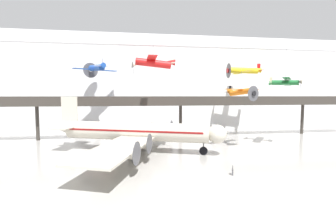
# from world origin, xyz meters

# --- Properties ---
(ground_plane) EXTENTS (260.00, 260.00, 0.00)m
(ground_plane) POSITION_xyz_m (0.00, 0.00, 0.00)
(ground_plane) COLOR #9E9B96
(hangar_back_wall) EXTENTS (140.00, 3.00, 24.57)m
(hangar_back_wall) POSITION_xyz_m (0.00, 35.09, 12.29)
(hangar_back_wall) COLOR white
(hangar_back_wall) RESTS_ON ground
(mezzanine_walkway) EXTENTS (110.00, 3.20, 9.16)m
(mezzanine_walkway) POSITION_xyz_m (0.00, 25.64, 7.53)
(mezzanine_walkway) COLOR #38332D
(mezzanine_walkway) RESTS_ON ground
(ceiling_truss_beam) EXTENTS (120.00, 0.60, 0.60)m
(ceiling_truss_beam) POSITION_xyz_m (0.00, 21.97, 19.26)
(ceiling_truss_beam) COLOR silver
(airliner_silver_main) EXTENTS (29.04, 33.88, 9.15)m
(airliner_silver_main) POSITION_xyz_m (-10.06, 14.53, 3.31)
(airliner_silver_main) COLOR beige
(airliner_silver_main) RESTS_ON ground
(suspended_plane_green_biplane) EXTENTS (5.55, 5.85, 8.29)m
(suspended_plane_green_biplane) POSITION_xyz_m (17.31, 15.11, 11.75)
(suspended_plane_green_biplane) COLOR #1E6B33
(suspended_plane_red_highwing) EXTENTS (7.51, 9.18, 6.07)m
(suspended_plane_red_highwing) POSITION_xyz_m (-6.86, 15.97, 14.92)
(suspended_plane_red_highwing) COLOR red
(suspended_plane_orange_highwing) EXTENTS (7.16, 6.18, 10.40)m
(suspended_plane_orange_highwing) POSITION_xyz_m (8.59, 14.82, 10.03)
(suspended_plane_orange_highwing) COLOR orange
(suspended_plane_yellow_lowwing) EXTENTS (8.07, 9.92, 5.64)m
(suspended_plane_yellow_lowwing) POSITION_xyz_m (15.10, 27.07, 15.13)
(suspended_plane_yellow_lowwing) COLOR yellow
(suspended_plane_blue_trainer) EXTENTS (9.03, 8.13, 5.56)m
(suspended_plane_blue_trainer) POSITION_xyz_m (-18.38, 27.94, 15.31)
(suspended_plane_blue_trainer) COLOR #1E4CAD
(info_sign_pedestal) EXTENTS (0.41, 0.70, 1.24)m
(info_sign_pedestal) POSITION_xyz_m (1.44, 1.70, 0.46)
(info_sign_pedestal) COLOR #4C4C51
(info_sign_pedestal) RESTS_ON ground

